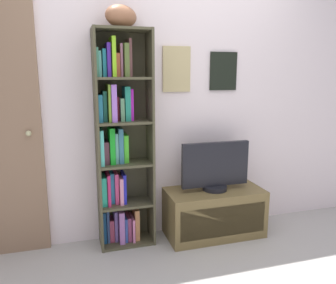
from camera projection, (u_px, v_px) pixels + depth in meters
name	position (u px, v px, depth m)	size (l,w,h in m)	color
back_wall	(163.00, 100.00, 2.99)	(4.80, 0.08, 2.47)	silver
bookshelf	(119.00, 145.00, 2.82)	(0.46, 0.26, 1.82)	#45412C
football	(121.00, 16.00, 2.60)	(0.29, 0.17, 0.17)	brown
tv_stand	(214.00, 212.00, 3.08)	(0.88, 0.42, 0.43)	brown
television	(215.00, 167.00, 3.00)	(0.63, 0.22, 0.44)	black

